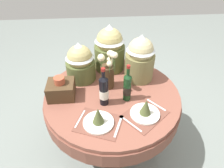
% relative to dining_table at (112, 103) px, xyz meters
% --- Properties ---
extents(ground, '(8.00, 8.00, 0.00)m').
position_rel_dining_table_xyz_m(ground, '(0.00, 0.00, -0.60)').
color(ground, gray).
extents(dining_table, '(1.25, 1.25, 0.73)m').
position_rel_dining_table_xyz_m(dining_table, '(0.00, 0.00, 0.00)').
color(dining_table, brown).
rests_on(dining_table, ground).
extents(place_setting_left, '(0.41, 0.36, 0.16)m').
position_rel_dining_table_xyz_m(place_setting_left, '(-0.14, -0.35, 0.17)').
color(place_setting_left, brown).
rests_on(place_setting_left, dining_table).
extents(place_setting_right, '(0.43, 0.42, 0.16)m').
position_rel_dining_table_xyz_m(place_setting_right, '(0.24, -0.29, 0.17)').
color(place_setting_right, brown).
rests_on(place_setting_right, dining_table).
extents(flower_vase, '(0.17, 0.18, 0.41)m').
position_rel_dining_table_xyz_m(flower_vase, '(-0.03, 0.09, 0.31)').
color(flower_vase, '#47331E').
rests_on(flower_vase, dining_table).
extents(wine_bottle_left, '(0.07, 0.07, 0.35)m').
position_rel_dining_table_xyz_m(wine_bottle_left, '(0.12, -0.09, 0.26)').
color(wine_bottle_left, '#143819').
rests_on(wine_bottle_left, dining_table).
extents(wine_bottle_centre, '(0.08, 0.08, 0.36)m').
position_rel_dining_table_xyz_m(wine_bottle_centre, '(-0.08, -0.13, 0.27)').
color(wine_bottle_centre, black).
rests_on(wine_bottle_centre, dining_table).
extents(gift_tub_back_left, '(0.28, 0.28, 0.39)m').
position_rel_dining_table_xyz_m(gift_tub_back_left, '(-0.29, 0.25, 0.33)').
color(gift_tub_back_left, '#566033').
rests_on(gift_tub_back_left, dining_table).
extents(gift_tub_back_centre, '(0.31, 0.31, 0.48)m').
position_rel_dining_table_xyz_m(gift_tub_back_centre, '(0.01, 0.43, 0.38)').
color(gift_tub_back_centre, '#566033').
rests_on(gift_tub_back_centre, dining_table).
extents(gift_tub_back_right, '(0.28, 0.28, 0.46)m').
position_rel_dining_table_xyz_m(gift_tub_back_right, '(0.28, 0.22, 0.37)').
color(gift_tub_back_right, olive).
rests_on(gift_tub_back_right, dining_table).
extents(woven_basket_side_left, '(0.23, 0.20, 0.21)m').
position_rel_dining_table_xyz_m(woven_basket_side_left, '(-0.45, -0.01, 0.21)').
color(woven_basket_side_left, '#47331E').
rests_on(woven_basket_side_left, dining_table).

